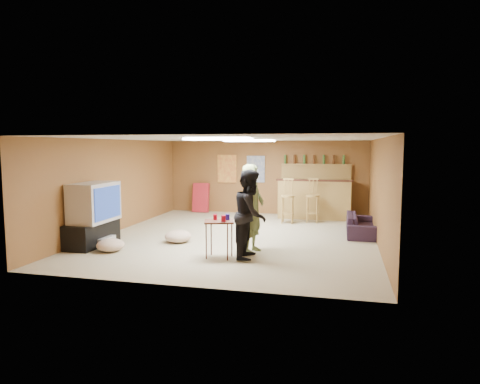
% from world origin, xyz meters
% --- Properties ---
extents(ground, '(7.00, 7.00, 0.00)m').
position_xyz_m(ground, '(0.00, 0.00, 0.00)').
color(ground, tan).
rests_on(ground, ground).
extents(ceiling, '(6.00, 7.00, 0.02)m').
position_xyz_m(ceiling, '(0.00, 0.00, 2.20)').
color(ceiling, silver).
rests_on(ceiling, ground).
extents(wall_back, '(6.00, 0.02, 2.20)m').
position_xyz_m(wall_back, '(0.00, 3.50, 1.10)').
color(wall_back, brown).
rests_on(wall_back, ground).
extents(wall_front, '(6.00, 0.02, 2.20)m').
position_xyz_m(wall_front, '(0.00, -3.50, 1.10)').
color(wall_front, brown).
rests_on(wall_front, ground).
extents(wall_left, '(0.02, 7.00, 2.20)m').
position_xyz_m(wall_left, '(-3.00, 0.00, 1.10)').
color(wall_left, brown).
rests_on(wall_left, ground).
extents(wall_right, '(0.02, 7.00, 2.20)m').
position_xyz_m(wall_right, '(3.00, 0.00, 1.10)').
color(wall_right, brown).
rests_on(wall_right, ground).
extents(tv_stand, '(0.55, 1.30, 0.50)m').
position_xyz_m(tv_stand, '(-2.72, -1.50, 0.25)').
color(tv_stand, black).
rests_on(tv_stand, ground).
extents(dvd_box, '(0.35, 0.50, 0.08)m').
position_xyz_m(dvd_box, '(-2.50, -1.50, 0.15)').
color(dvd_box, '#B2B2B7').
rests_on(dvd_box, tv_stand).
extents(tv_body, '(0.60, 1.10, 0.80)m').
position_xyz_m(tv_body, '(-2.65, -1.50, 0.90)').
color(tv_body, '#B2B2B7').
rests_on(tv_body, tv_stand).
extents(tv_screen, '(0.02, 0.95, 0.65)m').
position_xyz_m(tv_screen, '(-2.34, -1.50, 0.90)').
color(tv_screen, navy).
rests_on(tv_screen, tv_body).
extents(bar_counter, '(2.00, 0.60, 1.10)m').
position_xyz_m(bar_counter, '(1.50, 2.95, 0.55)').
color(bar_counter, olive).
rests_on(bar_counter, ground).
extents(bar_lip, '(2.10, 0.12, 0.05)m').
position_xyz_m(bar_lip, '(1.50, 2.70, 1.10)').
color(bar_lip, '#391A12').
rests_on(bar_lip, bar_counter).
extents(bar_shelf, '(2.00, 0.18, 0.05)m').
position_xyz_m(bar_shelf, '(1.50, 3.40, 1.50)').
color(bar_shelf, olive).
rests_on(bar_shelf, bar_backing).
extents(bar_backing, '(2.00, 0.14, 0.60)m').
position_xyz_m(bar_backing, '(1.50, 3.42, 1.20)').
color(bar_backing, olive).
rests_on(bar_backing, bar_counter).
extents(poster_left, '(0.60, 0.03, 0.85)m').
position_xyz_m(poster_left, '(-1.20, 3.46, 1.35)').
color(poster_left, '#BF3F26').
rests_on(poster_left, wall_back).
extents(poster_right, '(0.55, 0.03, 0.80)m').
position_xyz_m(poster_right, '(-0.30, 3.46, 1.35)').
color(poster_right, '#334C99').
rests_on(poster_right, wall_back).
extents(folding_chair_stack, '(0.50, 0.26, 0.91)m').
position_xyz_m(folding_chair_stack, '(-2.00, 3.30, 0.45)').
color(folding_chair_stack, '#B7212E').
rests_on(folding_chair_stack, ground).
extents(ceiling_panel_front, '(1.20, 0.60, 0.04)m').
position_xyz_m(ceiling_panel_front, '(0.00, -1.50, 2.17)').
color(ceiling_panel_front, white).
rests_on(ceiling_panel_front, ceiling).
extents(ceiling_panel_back, '(1.20, 0.60, 0.04)m').
position_xyz_m(ceiling_panel_back, '(0.00, 1.20, 2.17)').
color(ceiling_panel_back, white).
rests_on(ceiling_panel_back, ceiling).
extents(person_olive, '(0.48, 0.67, 1.70)m').
position_xyz_m(person_olive, '(0.61, -1.28, 0.85)').
color(person_olive, '#5A693C').
rests_on(person_olive, ground).
extents(person_black, '(0.62, 0.79, 1.62)m').
position_xyz_m(person_black, '(0.65, -1.69, 0.81)').
color(person_black, black).
rests_on(person_black, ground).
extents(sofa, '(0.64, 1.62, 0.47)m').
position_xyz_m(sofa, '(2.70, 0.94, 0.24)').
color(sofa, black).
rests_on(sofa, ground).
extents(tray_table, '(0.63, 0.55, 0.69)m').
position_xyz_m(tray_table, '(0.10, -1.82, 0.34)').
color(tray_table, '#391A12').
rests_on(tray_table, ground).
extents(cup_red_near, '(0.09, 0.09, 0.10)m').
position_xyz_m(cup_red_near, '(0.00, -1.75, 0.74)').
color(cup_red_near, '#AE0B27').
rests_on(cup_red_near, tray_table).
extents(cup_red_far, '(0.11, 0.11, 0.12)m').
position_xyz_m(cup_red_far, '(0.20, -1.89, 0.74)').
color(cup_red_far, '#AE0B27').
rests_on(cup_red_far, tray_table).
extents(cup_blue, '(0.10, 0.10, 0.11)m').
position_xyz_m(cup_blue, '(0.23, -1.71, 0.74)').
color(cup_blue, '#1C1595').
rests_on(cup_blue, tray_table).
extents(bar_stool_left, '(0.42, 0.42, 1.20)m').
position_xyz_m(bar_stool_left, '(0.86, 2.02, 0.60)').
color(bar_stool_left, olive).
rests_on(bar_stool_left, ground).
extents(bar_stool_right, '(0.35, 0.35, 1.07)m').
position_xyz_m(bar_stool_right, '(1.49, 2.29, 0.53)').
color(bar_stool_right, olive).
rests_on(bar_stool_right, ground).
extents(cushion_near_tv, '(0.60, 0.60, 0.26)m').
position_xyz_m(cushion_near_tv, '(-1.12, -0.81, 0.13)').
color(cushion_near_tv, tan).
rests_on(cushion_near_tv, ground).
extents(cushion_mid, '(0.48, 0.48, 0.19)m').
position_xyz_m(cushion_mid, '(-1.10, -0.68, 0.09)').
color(cushion_mid, tan).
rests_on(cushion_mid, ground).
extents(cushion_far, '(0.62, 0.62, 0.24)m').
position_xyz_m(cushion_far, '(-2.10, -1.86, 0.12)').
color(cushion_far, tan).
rests_on(cushion_far, ground).
extents(bottle_row, '(1.76, 0.08, 0.26)m').
position_xyz_m(bottle_row, '(1.44, 3.38, 1.65)').
color(bottle_row, '#3F7233').
rests_on(bottle_row, bar_shelf).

